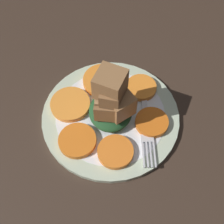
{
  "coord_description": "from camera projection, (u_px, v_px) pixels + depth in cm",
  "views": [
    {
      "loc": [
        -30.87,
        0.28,
        54.26
      ],
      "look_at": [
        0.0,
        0.0,
        4.1
      ],
      "focal_mm": 50.0,
      "sensor_mm": 36.0,
      "label": 1
    }
  ],
  "objects": [
    {
      "name": "carrot_slice_2",
      "position": [
        104.0,
        81.0,
        0.63
      ],
      "size": [
        8.13,
        8.13,
        1.05
      ],
      "primitive_type": "cylinder",
      "color": "orange",
      "rests_on": "plate"
    },
    {
      "name": "center_pile",
      "position": [
        112.0,
        102.0,
        0.56
      ],
      "size": [
        9.09,
        8.78,
        12.16
      ],
      "color": "#1E4723",
      "rests_on": "plate"
    },
    {
      "name": "fork",
      "position": [
        148.0,
        123.0,
        0.59
      ],
      "size": [
        18.82,
        2.39,
        0.4
      ],
      "rotation": [
        0.0,
        0.0,
        0.01
      ],
      "color": "silver",
      "rests_on": "plate"
    },
    {
      "name": "table_slab",
      "position": [
        112.0,
        120.0,
        0.62
      ],
      "size": [
        120.0,
        120.0,
        2.0
      ],
      "primitive_type": "cube",
      "color": "#38281E",
      "rests_on": "ground"
    },
    {
      "name": "carrot_slice_0",
      "position": [
        153.0,
        122.0,
        0.58
      ],
      "size": [
        6.24,
        6.24,
        1.05
      ],
      "primitive_type": "cylinder",
      "color": "orange",
      "rests_on": "plate"
    },
    {
      "name": "carrot_slice_1",
      "position": [
        142.0,
        88.0,
        0.62
      ],
      "size": [
        6.14,
        6.14,
        1.05
      ],
      "primitive_type": "cylinder",
      "color": "orange",
      "rests_on": "plate"
    },
    {
      "name": "carrot_slice_3",
      "position": [
        72.0,
        104.0,
        0.6
      ],
      "size": [
        7.73,
        7.73,
        1.05
      ],
      "primitive_type": "cylinder",
      "color": "orange",
      "rests_on": "plate"
    },
    {
      "name": "carrot_slice_5",
      "position": [
        117.0,
        152.0,
        0.55
      ],
      "size": [
        6.46,
        6.46,
        1.05
      ],
      "primitive_type": "cylinder",
      "color": "orange",
      "rests_on": "plate"
    },
    {
      "name": "plate",
      "position": [
        112.0,
        116.0,
        0.6
      ],
      "size": [
        26.4,
        26.4,
        1.05
      ],
      "color": "beige",
      "rests_on": "table_slab"
    },
    {
      "name": "carrot_slice_4",
      "position": [
        79.0,
        141.0,
        0.56
      ],
      "size": [
        6.91,
        6.91,
        1.05
      ],
      "primitive_type": "cylinder",
      "color": "orange",
      "rests_on": "plate"
    }
  ]
}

